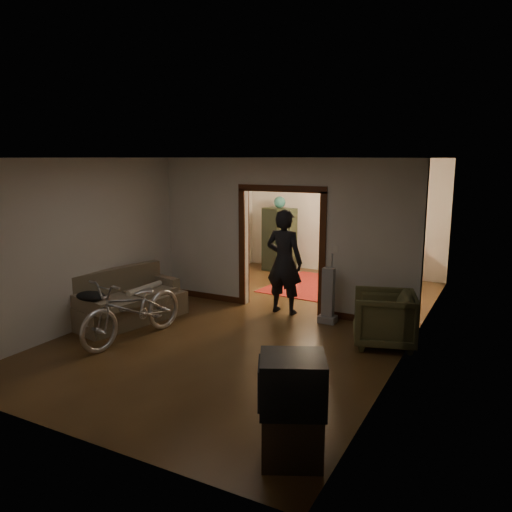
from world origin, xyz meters
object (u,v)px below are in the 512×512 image
Objects in this scene: locker at (279,240)px; desk at (389,263)px; sofa at (129,296)px; bicycle at (134,308)px; armchair at (384,319)px; person at (284,262)px.

desk is (2.70, 0.20, -0.38)m from locker.
desk is at bearing 68.92° from sofa.
locker is at bearing 98.23° from bicycle.
armchair is 2.23m from person.
bicycle is (0.70, -0.68, 0.06)m from sofa.
sofa is 4.29m from armchair.
bicycle is 1.74× the size of desk.
armchair is 0.57× the size of locker.
sofa is 6.01m from desk.
bicycle reaches higher than desk.
bicycle is at bearing -75.84° from locker.
sofa is 0.98m from bicycle.
sofa is at bearing -84.05° from locker.
bicycle is 5.50m from locker.
locker reaches higher than bicycle.
person is at bearing -50.17° from locker.
desk is (1.15, 3.32, -0.54)m from person.
desk is at bearing 72.64° from bicycle.
bicycle is at bearing 59.34° from person.
person reaches higher than locker.
locker is at bearing 173.14° from desk.
armchair is 0.48× the size of person.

